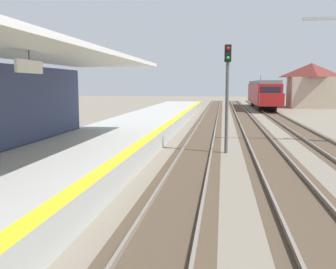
{
  "coord_description": "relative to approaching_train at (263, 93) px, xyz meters",
  "views": [
    {
      "loc": [
        3.12,
        1.37,
        3.32
      ],
      "look_at": [
        1.79,
        10.43,
        2.1
      ],
      "focal_mm": 39.91,
      "sensor_mm": 36.0,
      "label": 1
    }
  ],
  "objects": [
    {
      "name": "distant_trackside_house",
      "position": [
        6.91,
        2.26,
        1.16
      ],
      "size": [
        6.6,
        5.28,
        6.4
      ],
      "color": "tan",
      "rests_on": "ground"
    },
    {
      "name": "station_platform",
      "position": [
        -11.2,
        -39.64,
        -1.73
      ],
      "size": [
        5.0,
        80.0,
        0.91
      ],
      "color": "#A8A8A3",
      "rests_on": "ground"
    },
    {
      "name": "track_pair_middle",
      "position": [
        -3.4,
        -35.64,
        -2.13
      ],
      "size": [
        2.34,
        120.0,
        0.16
      ],
      "color": "#4C3D2D",
      "rests_on": "ground"
    },
    {
      "name": "rail_signal_post",
      "position": [
        -5.39,
        -36.02,
        1.02
      ],
      "size": [
        0.32,
        0.34,
        5.2
      ],
      "color": "#4C4C4C",
      "rests_on": "ground"
    },
    {
      "name": "track_pair_nearest_platform",
      "position": [
        -6.8,
        -35.64,
        -2.13
      ],
      "size": [
        2.34,
        120.0,
        0.16
      ],
      "color": "#4C3D2D",
      "rests_on": "ground"
    },
    {
      "name": "approaching_train",
      "position": [
        0.0,
        0.0,
        0.0
      ],
      "size": [
        2.93,
        19.6,
        4.76
      ],
      "color": "maroon",
      "rests_on": "ground"
    }
  ]
}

